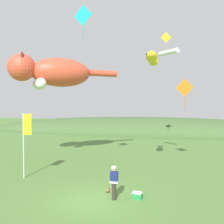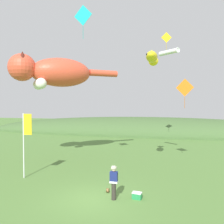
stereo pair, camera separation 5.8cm
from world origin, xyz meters
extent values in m
plane|color=#517A38|center=(0.00, 0.00, 0.00)|extent=(120.00, 120.00, 0.00)
ellipsoid|color=#426033|center=(0.00, 28.32, 0.00)|extent=(56.84, 11.01, 5.47)
cylinder|color=#332D28|center=(1.01, 0.20, 0.44)|extent=(0.24, 0.24, 0.88)
cube|color=navy|center=(1.01, 0.20, 1.18)|extent=(0.40, 0.24, 0.60)
cube|color=white|center=(1.01, 0.20, 0.94)|extent=(0.42, 0.26, 0.10)
sphere|color=beige|center=(1.01, 0.20, 1.59)|extent=(0.20, 0.20, 0.20)
cylinder|color=#B2AD99|center=(1.01, 0.20, 1.68)|extent=(0.30, 0.30, 0.09)
cylinder|color=#B2AD99|center=(1.01, 0.20, 1.74)|extent=(0.20, 0.20, 0.07)
cylinder|color=olive|center=(0.46, 1.10, 0.13)|extent=(0.12, 0.20, 0.20)
cylinder|color=brown|center=(0.40, 1.10, 0.13)|extent=(0.02, 0.26, 0.26)
cylinder|color=brown|center=(0.52, 1.10, 0.13)|extent=(0.02, 0.26, 0.26)
cube|color=#268C4C|center=(2.18, 0.58, 0.15)|extent=(0.53, 0.40, 0.30)
cube|color=white|center=(2.18, 0.58, 0.33)|extent=(0.54, 0.40, 0.06)
cylinder|color=silver|center=(-5.74, 2.46, 2.19)|extent=(0.08, 0.08, 4.38)
cube|color=yellow|center=(-5.42, 2.46, 3.63)|extent=(0.60, 0.03, 1.40)
ellipsoid|color=#E04C33|center=(-5.67, 8.24, 7.76)|extent=(5.91, 5.52, 2.54)
ellipsoid|color=white|center=(-5.87, 8.08, 7.30)|extent=(3.67, 3.37, 1.40)
sphere|color=#E04C33|center=(-8.24, 6.18, 8.01)|extent=(2.29, 2.29, 2.29)
cone|color=#4E1A11|center=(-7.85, 5.69, 8.84)|extent=(1.14, 1.14, 0.76)
cone|color=#4E1A11|center=(-8.64, 6.67, 8.84)|extent=(1.14, 1.14, 0.76)
sphere|color=white|center=(-6.65, 6.47, 6.68)|extent=(0.91, 0.91, 0.91)
sphere|color=white|center=(-7.61, 7.67, 6.68)|extent=(0.91, 0.91, 0.91)
cylinder|color=#E04C33|center=(-2.50, 10.78, 7.89)|extent=(2.56, 2.22, 0.61)
ellipsoid|color=yellow|center=(2.56, 4.98, 8.20)|extent=(0.79, 2.06, 0.72)
cone|color=yellow|center=(2.55, 6.34, 8.20)|extent=(0.73, 0.67, 0.72)
cone|color=yellow|center=(2.56, 4.92, 8.51)|extent=(0.34, 0.34, 0.34)
sphere|color=black|center=(2.32, 4.31, 8.26)|extent=(0.17, 0.17, 0.17)
cylinder|color=white|center=(3.64, 8.27, 9.12)|extent=(1.63, 1.55, 0.36)
torus|color=white|center=(4.33, 7.62, 9.12)|extent=(0.34, 0.36, 0.44)
cube|color=#19BFBF|center=(-2.01, 3.90, 11.02)|extent=(1.37, 0.27, 1.39)
cylinder|color=black|center=(-2.01, 3.91, 11.02)|extent=(0.92, 0.19, 0.02)
cube|color=#118585|center=(-2.01, 3.90, 9.87)|extent=(0.03, 0.01, 0.90)
cube|color=orange|center=(4.89, 7.74, 6.24)|extent=(1.32, 0.45, 1.38)
cylinder|color=black|center=(4.89, 7.76, 6.24)|extent=(0.89, 0.31, 0.02)
cube|color=#A95011|center=(4.89, 7.74, 5.10)|extent=(0.03, 0.02, 0.90)
cube|color=yellow|center=(3.35, 12.31, 11.31)|extent=(0.97, 0.28, 1.01)
cylinder|color=black|center=(3.35, 12.32, 11.31)|extent=(0.66, 0.19, 0.02)
cube|color=#A98511|center=(3.35, 12.31, 10.36)|extent=(0.03, 0.02, 0.90)
camera|label=1|loc=(3.89, -12.34, 5.09)|focal=40.00mm
camera|label=2|loc=(3.94, -12.33, 5.09)|focal=40.00mm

